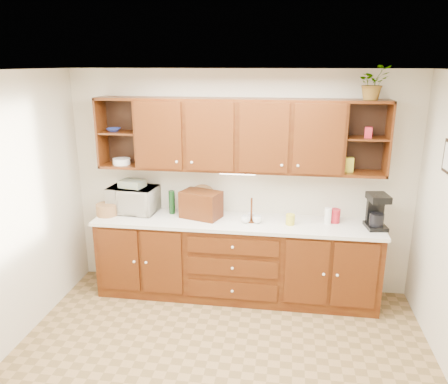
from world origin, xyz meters
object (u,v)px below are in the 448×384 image
(potted_plant, at_px, (373,83))
(microwave, at_px, (133,199))
(bread_box, at_px, (201,204))
(coffee_maker, at_px, (377,211))

(potted_plant, bearing_deg, microwave, 178.92)
(bread_box, relative_size, potted_plant, 1.27)
(microwave, distance_m, potted_plant, 2.96)
(potted_plant, bearing_deg, coffee_maker, -23.88)
(microwave, xyz_separation_m, potted_plant, (2.62, -0.05, 1.37))
(microwave, xyz_separation_m, coffee_maker, (2.77, -0.12, 0.03))
(bread_box, bearing_deg, microwave, -167.04)
(microwave, height_order, potted_plant, potted_plant)
(microwave, relative_size, potted_plant, 1.60)
(microwave, xyz_separation_m, bread_box, (0.84, -0.07, 0.00))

